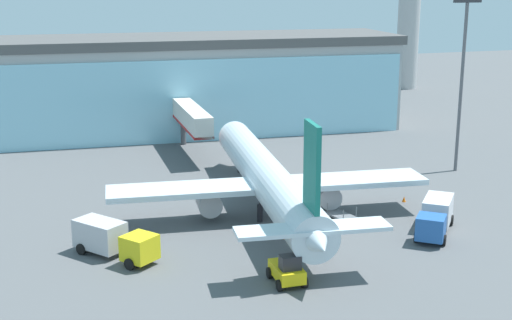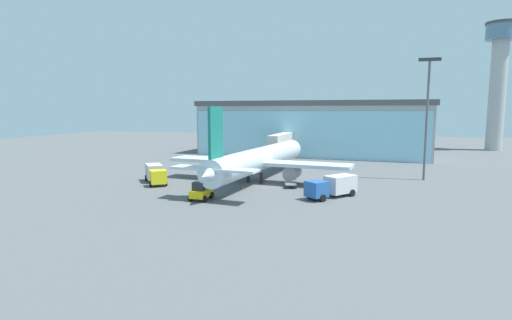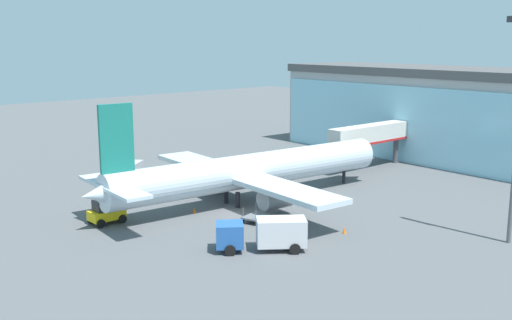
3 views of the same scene
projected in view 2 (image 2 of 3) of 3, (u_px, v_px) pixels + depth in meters
ground at (270, 186)px, 57.78m from camera, size 240.00×240.00×0.00m
terminal_building at (311, 128)px, 96.20m from camera, size 55.69×18.04×13.04m
jet_bridge at (281, 140)px, 84.51m from camera, size 2.60×15.00×5.89m
control_tower at (499, 73)px, 105.78m from camera, size 8.01×8.01×33.74m
apron_light_mast at (427, 109)px, 61.24m from camera, size 3.20×0.40×18.77m
airplane at (259, 159)px, 61.53m from camera, size 28.80×36.79×11.35m
catering_truck at (155, 173)px, 59.87m from camera, size 6.22×7.11×2.65m
fuel_truck at (333, 186)px, 50.09m from camera, size 6.29×7.07×2.65m
baggage_cart at (290, 184)px, 56.62m from camera, size 2.27×3.12×1.50m
pushback_tug at (201, 192)px, 48.66m from camera, size 2.18×3.22×2.30m
safety_cone_nose at (243, 187)px, 55.79m from camera, size 0.36×0.36×0.55m
safety_cone_wingtip at (349, 184)px, 57.64m from camera, size 0.36×0.36×0.55m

